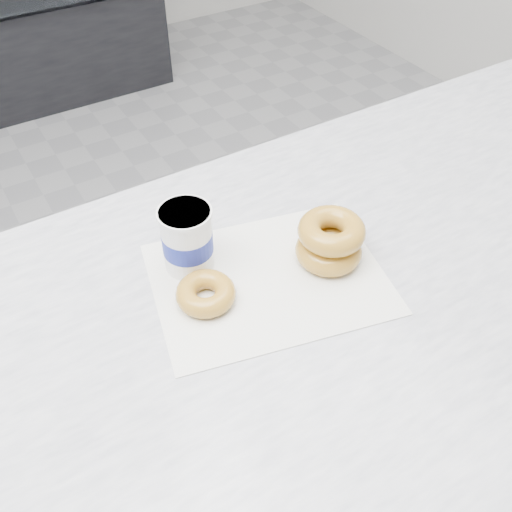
{
  "coord_description": "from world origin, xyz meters",
  "views": [
    {
      "loc": [
        0.05,
        -1.03,
        1.52
      ],
      "look_at": [
        0.37,
        -0.5,
        0.92
      ],
      "focal_mm": 40.0,
      "sensor_mm": 36.0,
      "label": 1
    }
  ],
  "objects": [
    {
      "name": "coffee_cup",
      "position": [
        0.28,
        -0.45,
        0.95
      ],
      "size": [
        0.09,
        0.09,
        0.11
      ],
      "rotation": [
        0.0,
        0.0,
        -0.3
      ],
      "color": "white",
      "rests_on": "counter"
    },
    {
      "name": "wax_paper",
      "position": [
        0.37,
        -0.54,
        0.9
      ],
      "size": [
        0.39,
        0.33,
        0.0
      ],
      "primitive_type": "cube",
      "rotation": [
        0.0,
        0.0,
        -0.23
      ],
      "color": "silver",
      "rests_on": "counter"
    },
    {
      "name": "donut_stack",
      "position": [
        0.47,
        -0.55,
        0.94
      ],
      "size": [
        0.14,
        0.14,
        0.07
      ],
      "color": "#B48A31",
      "rests_on": "wax_paper"
    },
    {
      "name": "ground",
      "position": [
        0.0,
        0.0,
        0.0
      ],
      "size": [
        5.0,
        5.0,
        0.0
      ],
      "primitive_type": "plane",
      "color": "gray",
      "rests_on": "ground"
    },
    {
      "name": "donut_single",
      "position": [
        0.27,
        -0.53,
        0.92
      ],
      "size": [
        0.09,
        0.09,
        0.03
      ],
      "primitive_type": "torus",
      "rotation": [
        0.0,
        0.0,
        -0.02
      ],
      "color": "#B48A31",
      "rests_on": "wax_paper"
    }
  ]
}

